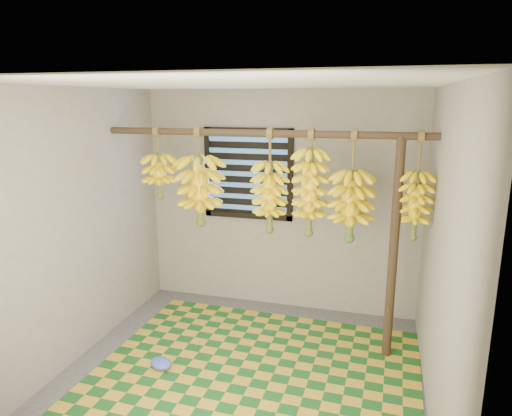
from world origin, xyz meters
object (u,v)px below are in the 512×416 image
(plastic_bag, at_px, (161,363))
(banana_bunch_c, at_px, (270,197))
(banana_bunch_a, at_px, (159,176))
(banana_bunch_e, at_px, (351,206))
(support_post, at_px, (393,252))
(banana_bunch_b, at_px, (200,191))
(banana_bunch_d, at_px, (310,193))
(banana_bunch_f, at_px, (416,205))
(woven_mat, at_px, (257,371))

(plastic_bag, height_order, banana_bunch_c, banana_bunch_c)
(banana_bunch_a, xyz_separation_m, banana_bunch_e, (1.83, 0.00, -0.18))
(support_post, distance_m, banana_bunch_b, 1.85)
(banana_bunch_d, bearing_deg, banana_bunch_e, 0.00)
(banana_bunch_d, bearing_deg, banana_bunch_c, 180.00)
(banana_bunch_c, bearing_deg, banana_bunch_d, -0.00)
(banana_bunch_d, distance_m, banana_bunch_f, 0.90)
(banana_bunch_f, bearing_deg, banana_bunch_d, -180.00)
(banana_bunch_b, bearing_deg, plastic_bag, -97.20)
(support_post, bearing_deg, woven_mat, -152.10)
(plastic_bag, relative_size, banana_bunch_c, 0.22)
(support_post, bearing_deg, banana_bunch_c, 180.00)
(woven_mat, xyz_separation_m, banana_bunch_e, (0.69, 0.57, 1.38))
(banana_bunch_a, xyz_separation_m, banana_bunch_d, (1.47, -0.00, -0.09))
(support_post, relative_size, banana_bunch_a, 2.88)
(woven_mat, bearing_deg, banana_bunch_d, 59.86)
(banana_bunch_d, xyz_separation_m, banana_bunch_e, (0.36, 0.00, -0.10))
(woven_mat, distance_m, banana_bunch_c, 1.53)
(plastic_bag, bearing_deg, support_post, 21.84)
(support_post, relative_size, banana_bunch_f, 2.16)
(banana_bunch_a, bearing_deg, banana_bunch_c, 0.00)
(plastic_bag, distance_m, banana_bunch_a, 1.73)
(woven_mat, distance_m, banana_bunch_d, 1.62)
(banana_bunch_a, xyz_separation_m, banana_bunch_f, (2.37, 0.00, -0.15))
(banana_bunch_d, bearing_deg, banana_bunch_a, 180.00)
(banana_bunch_b, distance_m, banana_bunch_d, 1.05)
(banana_bunch_e, bearing_deg, banana_bunch_d, -180.00)
(plastic_bag, relative_size, banana_bunch_d, 0.22)
(woven_mat, bearing_deg, banana_bunch_a, 153.44)
(banana_bunch_e, bearing_deg, banana_bunch_a, 180.00)
(support_post, relative_size, banana_bunch_b, 2.15)
(banana_bunch_a, bearing_deg, banana_bunch_b, 0.00)
(support_post, bearing_deg, banana_bunch_e, 180.00)
(banana_bunch_b, height_order, banana_bunch_f, same)
(woven_mat, xyz_separation_m, banana_bunch_a, (-1.14, 0.57, 1.57))
(banana_bunch_a, height_order, banana_bunch_f, same)
(support_post, distance_m, banana_bunch_f, 0.45)
(woven_mat, relative_size, banana_bunch_f, 2.92)
(banana_bunch_c, height_order, banana_bunch_d, same)
(banana_bunch_b, bearing_deg, banana_bunch_a, 180.00)
(woven_mat, relative_size, plastic_bag, 12.78)
(plastic_bag, xyz_separation_m, banana_bunch_b, (0.10, 0.76, 1.39))
(banana_bunch_b, bearing_deg, banana_bunch_d, -0.00)
(support_post, relative_size, banana_bunch_d, 2.09)
(plastic_bag, distance_m, banana_bunch_d, 1.98)
(woven_mat, height_order, banana_bunch_f, banana_bunch_f)
(support_post, distance_m, banana_bunch_c, 1.19)
(woven_mat, bearing_deg, banana_bunch_f, 24.92)
(banana_bunch_d, bearing_deg, plastic_bag, -146.52)
(woven_mat, xyz_separation_m, banana_bunch_d, (0.33, 0.57, 1.48))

